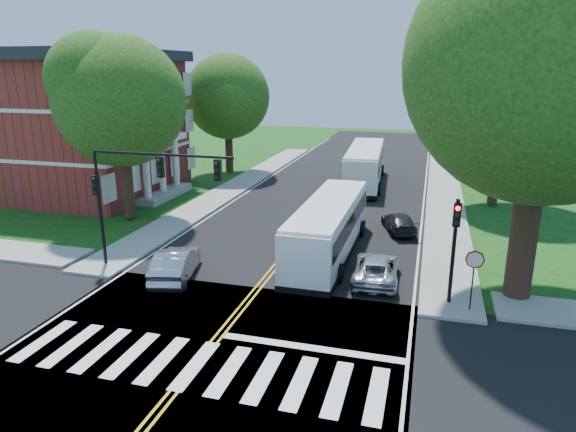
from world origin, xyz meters
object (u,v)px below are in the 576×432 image
(bus_follow, at_px, (365,165))
(dark_sedan, at_px, (399,222))
(signal_nw, at_px, (140,183))
(suv, at_px, (376,268))
(signal_ne, at_px, (455,238))
(bus_lead, at_px, (329,227))
(hatchback, at_px, (176,264))

(bus_follow, relative_size, dark_sedan, 3.20)
(signal_nw, distance_m, dark_sedan, 15.42)
(dark_sedan, bearing_deg, signal_nw, 23.81)
(suv, bearing_deg, signal_ne, 148.38)
(bus_lead, distance_m, suv, 4.04)
(dark_sedan, bearing_deg, suv, 69.64)
(signal_ne, relative_size, bus_lead, 0.39)
(signal_ne, xyz_separation_m, hatchback, (-12.25, -0.45, -2.23))
(signal_nw, height_order, hatchback, signal_nw)
(signal_nw, relative_size, signal_ne, 1.62)
(signal_nw, relative_size, dark_sedan, 1.85)
(bus_lead, xyz_separation_m, bus_follow, (-0.43, 17.60, 0.14))
(bus_lead, relative_size, hatchback, 2.57)
(hatchback, distance_m, dark_sedan, 13.94)
(bus_lead, height_order, suv, bus_lead)
(signal_ne, height_order, bus_lead, signal_ne)
(bus_lead, height_order, hatchback, bus_lead)
(signal_nw, relative_size, suv, 1.65)
(bus_lead, relative_size, bus_follow, 0.91)
(signal_nw, bearing_deg, bus_follow, 71.01)
(bus_lead, distance_m, hatchback, 8.05)
(dark_sedan, bearing_deg, bus_follow, -90.03)
(signal_ne, distance_m, hatchback, 12.46)
(hatchback, bearing_deg, dark_sedan, -147.01)
(bus_follow, bearing_deg, hatchback, 71.88)
(signal_nw, bearing_deg, signal_ne, 0.05)
(signal_nw, xyz_separation_m, bus_follow, (7.63, 22.16, -2.70))
(bus_follow, xyz_separation_m, hatchback, (-5.82, -22.60, -0.95))
(hatchback, bearing_deg, signal_ne, 168.38)
(bus_lead, xyz_separation_m, hatchback, (-6.25, -5.00, -0.81))
(signal_nw, relative_size, hatchback, 1.63)
(hatchback, bearing_deg, bus_follow, -118.19)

